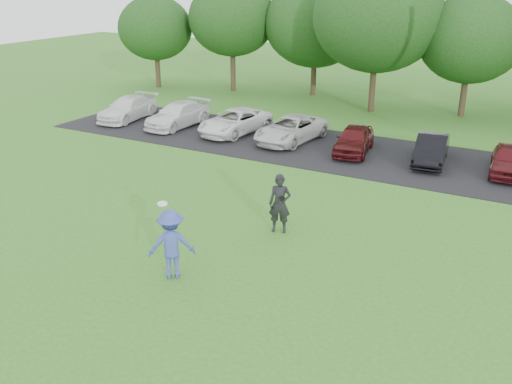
% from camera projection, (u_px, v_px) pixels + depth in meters
% --- Properties ---
extents(ground, '(100.00, 100.00, 0.00)m').
position_uv_depth(ground, '(196.00, 275.00, 15.88)').
color(ground, '#376C1E').
rests_on(ground, ground).
extents(parking_lot, '(32.00, 6.50, 0.03)m').
position_uv_depth(parking_lot, '(354.00, 153.00, 26.51)').
color(parking_lot, black).
rests_on(parking_lot, ground).
extents(frisbee_player, '(1.46, 1.36, 2.26)m').
position_uv_depth(frisbee_player, '(171.00, 244.00, 15.48)').
color(frisbee_player, '#3C4BAA').
rests_on(frisbee_player, ground).
extents(camera_bystander, '(0.81, 0.65, 1.95)m').
position_uv_depth(camera_bystander, '(280.00, 204.00, 18.21)').
color(camera_bystander, black).
rests_on(camera_bystander, ground).
extents(parked_cars, '(28.63, 4.90, 1.26)m').
position_uv_depth(parked_cars, '(313.00, 133.00, 27.35)').
color(parked_cars, white).
rests_on(parked_cars, parking_lot).
extents(tree_row, '(42.39, 9.85, 8.64)m').
position_uv_depth(tree_row, '(444.00, 28.00, 32.03)').
color(tree_row, '#38281C').
rests_on(tree_row, ground).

